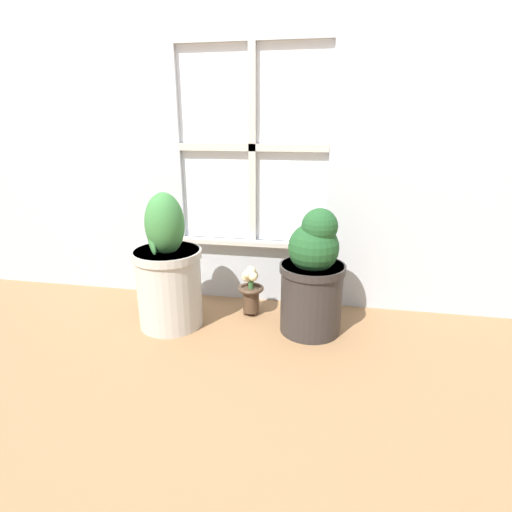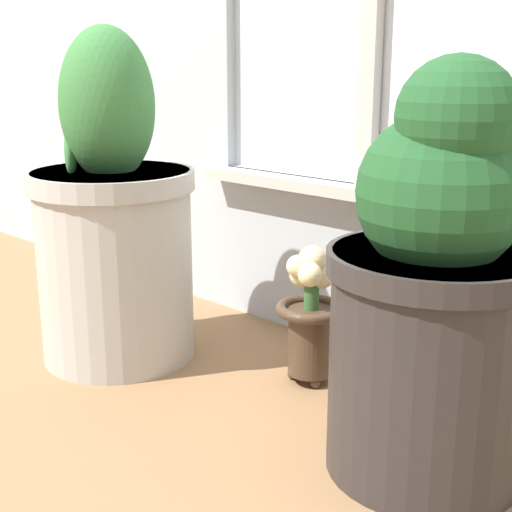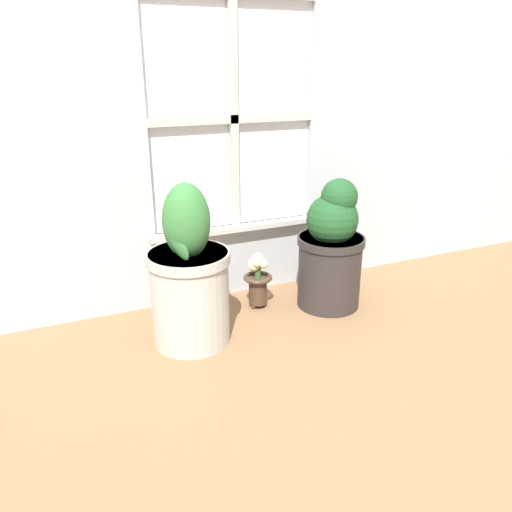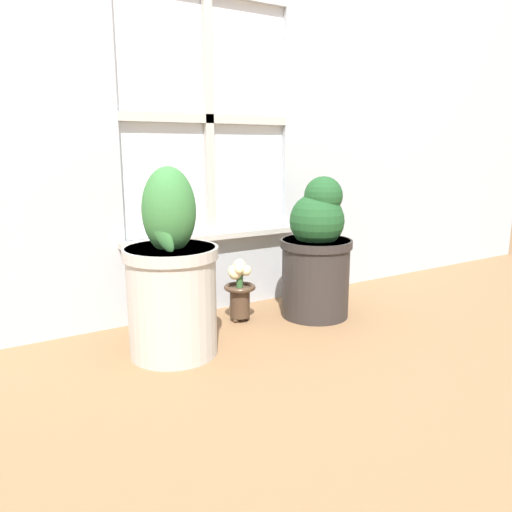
# 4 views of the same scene
# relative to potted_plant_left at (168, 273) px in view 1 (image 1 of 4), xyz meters

# --- Properties ---
(ground_plane) EXTENTS (10.00, 10.00, 0.00)m
(ground_plane) POSITION_rel_potted_plant_left_xyz_m (0.33, -0.13, -0.26)
(ground_plane) COLOR olive
(wall_with_window) EXTENTS (4.40, 0.10, 2.50)m
(wall_with_window) POSITION_rel_potted_plant_left_xyz_m (0.33, 0.38, 1.00)
(wall_with_window) COLOR #B2B7BC
(wall_with_window) RESTS_ON ground_plane
(potted_plant_left) EXTENTS (0.32, 0.32, 0.64)m
(potted_plant_left) POSITION_rel_potted_plant_left_xyz_m (0.00, 0.00, 0.00)
(potted_plant_left) COLOR #B7B2A8
(potted_plant_left) RESTS_ON ground_plane
(potted_plant_right) EXTENTS (0.30, 0.30, 0.58)m
(potted_plant_right) POSITION_rel_potted_plant_left_xyz_m (0.66, 0.06, 0.00)
(potted_plant_right) COLOR #2D2826
(potted_plant_right) RESTS_ON ground_plane
(flower_vase) EXTENTS (0.13, 0.13, 0.26)m
(flower_vase) POSITION_rel_potted_plant_left_xyz_m (0.36, 0.17, -0.12)
(flower_vase) COLOR #473323
(flower_vase) RESTS_ON ground_plane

